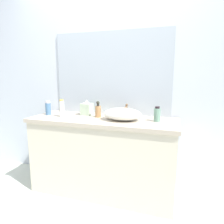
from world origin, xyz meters
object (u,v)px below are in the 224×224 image
Objects in this scene: soap_dispenser at (98,111)px; lotion_bottle at (48,108)px; perfume_bottle at (62,108)px; tissue_box at (87,108)px; sink_basin at (122,114)px; spray_can at (157,114)px.

lotion_bottle is at bearing -174.94° from soap_dispenser.
tissue_box is (0.22, 0.18, -0.02)m from perfume_bottle.
tissue_box is at bearing 163.41° from sink_basin.
lotion_bottle is at bearing 167.91° from perfume_bottle.
perfume_bottle reaches higher than sink_basin.
perfume_bottle is 1.29× the size of spray_can.
soap_dispenser is 0.20m from tissue_box.
spray_can is at bearing -1.11° from soap_dispenser.
perfume_bottle is at bearing -12.09° from lotion_bottle.
lotion_bottle is at bearing 179.87° from sink_basin.
soap_dispenser reaches higher than spray_can.
perfume_bottle is (-0.40, -0.10, 0.02)m from soap_dispenser.
sink_basin is at bearing -172.92° from spray_can.
soap_dispenser is 1.03× the size of tissue_box.
soap_dispenser is at bearing -25.45° from tissue_box.
soap_dispenser is 0.65m from spray_can.
perfume_bottle is at bearing -165.97° from soap_dispenser.
sink_basin is 2.30× the size of tissue_box.
tissue_box is (-0.47, 0.14, 0.01)m from sink_basin.
spray_can reaches higher than sink_basin.
spray_can is (0.65, -0.01, -0.00)m from soap_dispenser.
lotion_bottle reaches higher than spray_can.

